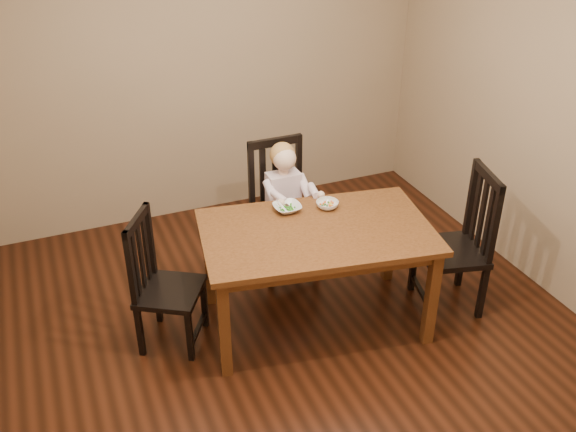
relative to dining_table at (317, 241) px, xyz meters
name	(u,v)px	position (x,y,z in m)	size (l,w,h in m)	color
room	(293,158)	(-0.20, -0.06, 0.67)	(4.01, 4.01, 2.71)	#3B190C
dining_table	(317,241)	(0.00, 0.00, 0.00)	(1.66, 1.16, 0.77)	#462610
chair_child	(282,210)	(0.05, 0.76, -0.17)	(0.46, 0.44, 1.06)	black
chair_left	(162,284)	(-1.02, 0.21, -0.21)	(0.56, 0.56, 0.96)	black
chair_right	(459,244)	(1.03, -0.19, -0.16)	(0.54, 0.56, 1.07)	black
toddler	(284,196)	(0.05, 0.70, -0.02)	(0.33, 0.42, 0.57)	white
bowl_peas	(287,208)	(-0.09, 0.31, 0.11)	(0.19, 0.19, 0.05)	white
bowl_veg	(327,205)	(0.19, 0.24, 0.11)	(0.16, 0.16, 0.05)	white
fork	(282,207)	(-0.13, 0.30, 0.13)	(0.04, 0.11, 0.04)	silver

